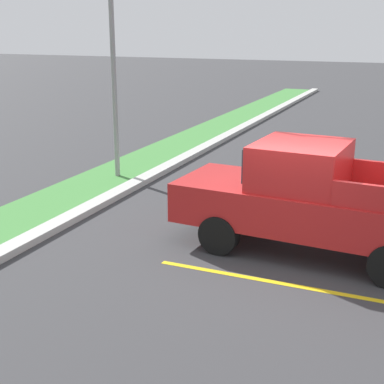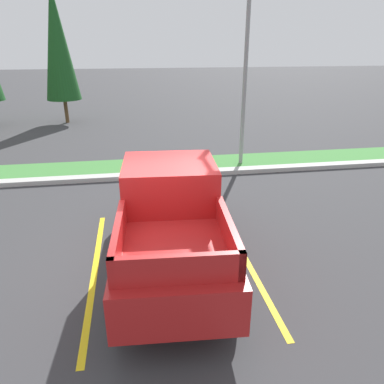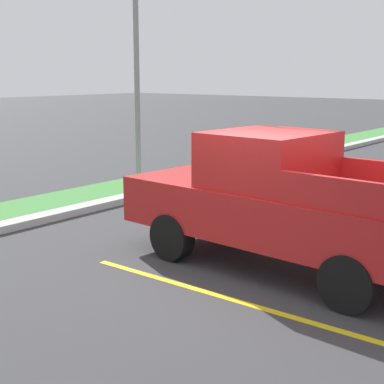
{
  "view_description": "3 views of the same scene",
  "coord_description": "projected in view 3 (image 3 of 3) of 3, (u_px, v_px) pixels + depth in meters",
  "views": [
    {
      "loc": [
        -9.39,
        -2.0,
        4.15
      ],
      "look_at": [
        -0.39,
        1.84,
        1.19
      ],
      "focal_mm": 51.55,
      "sensor_mm": 36.0,
      "label": 1
    },
    {
      "loc": [
        -0.12,
        -6.57,
        4.23
      ],
      "look_at": [
        1.08,
        0.86,
        1.11
      ],
      "focal_mm": 33.99,
      "sensor_mm": 36.0,
      "label": 2
    },
    {
      "loc": [
        -7.05,
        -4.48,
        2.96
      ],
      "look_at": [
        0.83,
        1.79,
        0.89
      ],
      "focal_mm": 53.73,
      "sensor_mm": 36.0,
      "label": 3
    }
  ],
  "objects": [
    {
      "name": "street_light",
      "position": [
        140.0,
        27.0,
        14.27
      ],
      "size": [
        0.24,
        1.49,
        7.09
      ],
      "color": "gray",
      "rests_on": "ground"
    },
    {
      "name": "parking_line_near",
      "position": [
        224.0,
        297.0,
        7.75
      ],
      "size": [
        0.12,
        4.8,
        0.01
      ],
      "primitive_type": "cube",
      "color": "yellow",
      "rests_on": "ground"
    },
    {
      "name": "curb_strip",
      "position": [
        45.0,
        217.0,
        11.76
      ],
      "size": [
        56.0,
        0.4,
        0.15
      ],
      "primitive_type": "cube",
      "color": "#B2B2AD",
      "rests_on": "ground"
    },
    {
      "name": "parking_line_far",
      "position": [
        326.0,
        245.0,
        10.13
      ],
      "size": [
        0.12,
        4.8,
        0.01
      ],
      "primitive_type": "cube",
      "color": "yellow",
      "rests_on": "ground"
    },
    {
      "name": "ground_plane",
      "position": [
        250.0,
        272.0,
        8.73
      ],
      "size": [
        120.0,
        120.0,
        0.0
      ],
      "primitive_type": "plane",
      "color": "#38383A"
    },
    {
      "name": "grass_median",
      "position": [
        13.0,
        212.0,
        12.44
      ],
      "size": [
        56.0,
        1.8,
        0.06
      ],
      "primitive_type": "cube",
      "color": "#42843D",
      "rests_on": "ground"
    },
    {
      "name": "pickup_truck_main",
      "position": [
        281.0,
        202.0,
        8.76
      ],
      "size": [
        2.23,
        5.34,
        2.1
      ],
      "color": "black",
      "rests_on": "ground"
    }
  ]
}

